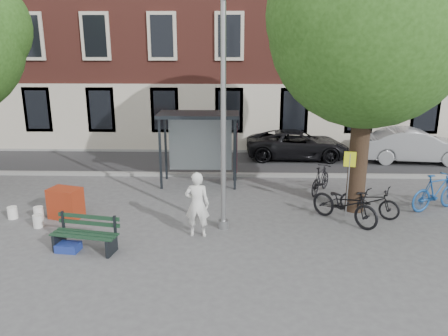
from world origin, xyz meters
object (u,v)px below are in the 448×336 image
Objects in this scene: bus_shelter at (210,132)px; bike_d at (321,179)px; bike_b at (436,192)px; red_stand at (66,203)px; bench at (86,235)px; bike_a at (369,201)px; bike_c at (345,204)px; painter at (197,204)px; car_silver at (414,146)px; lamppost at (223,130)px; notice_sign at (349,170)px; car_dark at (297,144)px.

bike_d is (3.85, -0.99, -1.43)m from bus_shelter.
bike_b is 2.15× the size of red_stand.
bike_a is at bearing 28.88° from bench.
bike_c is (-3.05, -1.08, -0.02)m from bike_b.
painter is at bearing -90.85° from bus_shelter.
bus_shelter is 1.76× the size of bike_d.
car_silver is (4.81, 4.27, 0.24)m from bike_d.
bus_shelter is at bearing 98.43° from lamppost.
lamppost reaches higher than bike_c.
bike_c is 1.08× the size of notice_sign.
lamppost is 2.08m from painter.
bike_d is 0.36× the size of car_dark.
bike_a is 2.26m from bike_b.
car_dark is 2.31× the size of notice_sign.
bench is 0.88× the size of notice_sign.
painter is at bearing -148.70° from notice_sign.
lamppost is at bearing 136.74° from car_silver.
bench is at bearing 64.88° from bike_d.
bench is 1.07× the size of bike_d.
lamppost is 3.42× the size of bike_a.
lamppost is 3.54× the size of bench.
notice_sign is (-2.87, -0.58, 0.86)m from bike_b.
car_dark is at bearing 66.17° from bench.
bench is at bearing -58.37° from red_stand.
bus_shelter is 5.26m from notice_sign.
bike_c is 0.47× the size of car_dark.
notice_sign is (8.29, 0.36, 0.99)m from red_stand.
bike_c is 8.11m from red_stand.
bench is 8.03m from bike_d.
bike_b is (7.11, -2.50, -1.34)m from bus_shelter.
car_dark is (-0.16, 4.80, 0.15)m from bike_d.
notice_sign is at bearing 15.76° from lamppost.
car_silver is (1.56, 5.78, 0.15)m from bike_b.
car_dark reaches higher than bike_d.
bus_shelter reaches higher than red_stand.
bike_b is 5.99m from car_silver.
bench is at bearing 151.94° from bike_c.
red_stand is at bearing 134.89° from bike_c.
bus_shelter is 1.61× the size of painter.
bike_c is 2.36× the size of red_stand.
bike_d is 8.28m from red_stand.
bike_b is (7.18, 2.10, -0.30)m from painter.
bike_a is at bearing -31.68° from bus_shelter.
lamppost reaches higher than car_silver.
bike_b is 7.17m from car_dark.
bus_shelter is at bearing 114.97° from car_silver.
red_stand is (-8.97, -0.41, -0.02)m from bike_a.
red_stand is (-4.05, -3.45, -1.47)m from bus_shelter.
car_silver is 2.24× the size of notice_sign.
lamppost is 7.05m from bike_b.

